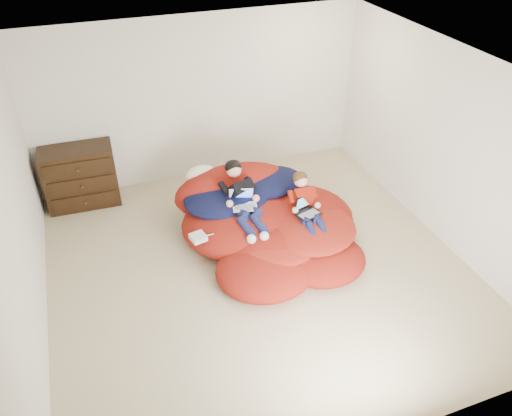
{
  "coord_description": "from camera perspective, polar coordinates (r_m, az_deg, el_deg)",
  "views": [
    {
      "loc": [
        -1.64,
        -4.4,
        4.19
      ],
      "look_at": [
        0.08,
        0.29,
        0.7
      ],
      "focal_mm": 35.0,
      "sensor_mm": 36.0,
      "label": 1
    }
  ],
  "objects": [
    {
      "name": "power_adapter",
      "position": [
        6.12,
        -6.63,
        -3.35
      ],
      "size": [
        0.21,
        0.21,
        0.07
      ],
      "primitive_type": "cube",
      "rotation": [
        0.0,
        0.0,
        0.21
      ],
      "color": "silver",
      "rests_on": "beanbag_pile"
    },
    {
      "name": "laptop_black",
      "position": [
        6.39,
        5.84,
        -0.03
      ],
      "size": [
        0.36,
        0.34,
        0.23
      ],
      "color": "black",
      "rests_on": "younger_boy"
    },
    {
      "name": "beanbag_pile",
      "position": [
        6.6,
        1.25,
        -1.67
      ],
      "size": [
        2.33,
        2.36,
        0.85
      ],
      "color": "#A11D12",
      "rests_on": "ground"
    },
    {
      "name": "older_boy",
      "position": [
        6.42,
        -1.74,
        1.52
      ],
      "size": [
        0.39,
        1.1,
        0.63
      ],
      "color": "black",
      "rests_on": "beanbag_pile"
    },
    {
      "name": "room_shell",
      "position": [
        6.15,
        0.23,
        -5.26
      ],
      "size": [
        5.1,
        5.1,
        2.77
      ],
      "color": "tan",
      "rests_on": "ground"
    },
    {
      "name": "cream_pillow",
      "position": [
        6.93,
        -6.23,
        3.73
      ],
      "size": [
        0.45,
        0.29,
        0.29
      ],
      "primitive_type": "ellipsoid",
      "color": "white",
      "rests_on": "beanbag_pile"
    },
    {
      "name": "younger_boy",
      "position": [
        6.38,
        5.73,
        0.56
      ],
      "size": [
        0.28,
        0.87,
        0.63
      ],
      "color": "#A91F0E",
      "rests_on": "beanbag_pile"
    },
    {
      "name": "laptop_white",
      "position": [
        6.37,
        -1.47,
        0.81
      ],
      "size": [
        0.35,
        0.38,
        0.22
      ],
      "color": "silver",
      "rests_on": "older_boy"
    },
    {
      "name": "dresser",
      "position": [
        7.62,
        -19.42,
        3.39
      ],
      "size": [
        1.02,
        0.58,
        0.9
      ],
      "color": "black",
      "rests_on": "ground"
    }
  ]
}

